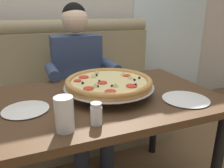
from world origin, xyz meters
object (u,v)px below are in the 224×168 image
(shaker_parmesan, at_px, (96,115))
(plate_near_right, at_px, (26,108))
(shaker_oregano, at_px, (68,109))
(plate_near_left, at_px, (186,98))
(patio_chair, at_px, (130,54))
(diner_main, at_px, (80,75))
(booth_bench, at_px, (72,99))
(pizza, at_px, (109,82))
(drinking_glass, at_px, (65,116))
(dining_table, at_px, (100,111))

(shaker_parmesan, xyz_separation_m, plate_near_right, (-0.28, 0.26, -0.03))
(shaker_oregano, height_order, plate_near_left, shaker_oregano)
(shaker_parmesan, height_order, patio_chair, patio_chair)
(diner_main, height_order, shaker_parmesan, diner_main)
(booth_bench, relative_size, patio_chair, 2.09)
(pizza, bearing_deg, plate_near_left, -31.63)
(pizza, xyz_separation_m, plate_near_left, (0.36, -0.22, -0.07))
(diner_main, height_order, pizza, diner_main)
(plate_near_left, height_order, drinking_glass, drinking_glass)
(shaker_oregano, distance_m, patio_chair, 2.73)
(drinking_glass, bearing_deg, plate_near_right, 119.40)
(booth_bench, bearing_deg, dining_table, -90.00)
(shaker_oregano, xyz_separation_m, plate_near_right, (-0.18, 0.16, -0.04))
(pizza, distance_m, plate_near_right, 0.46)
(shaker_parmesan, height_order, plate_near_right, shaker_parmesan)
(drinking_glass, bearing_deg, shaker_oregano, 72.77)
(booth_bench, bearing_deg, patio_chair, 44.97)
(booth_bench, xyz_separation_m, plate_near_right, (-0.40, -0.91, 0.36))
(shaker_parmesan, xyz_separation_m, drinking_glass, (-0.13, -0.00, 0.02))
(drinking_glass, bearing_deg, diner_main, 72.91)
(shaker_oregano, bearing_deg, drinking_glass, -107.23)
(booth_bench, relative_size, drinking_glass, 12.21)
(dining_table, bearing_deg, patio_chair, 59.73)
(plate_near_left, relative_size, drinking_glass, 1.73)
(shaker_oregano, distance_m, plate_near_right, 0.24)
(booth_bench, xyz_separation_m, plate_near_left, (0.42, -1.09, 0.36))
(booth_bench, bearing_deg, plate_near_left, -68.86)
(diner_main, xyz_separation_m, plate_near_left, (0.39, -0.82, 0.05))
(booth_bench, relative_size, dining_table, 1.34)
(pizza, height_order, drinking_glass, drinking_glass)
(diner_main, height_order, shaker_oregano, diner_main)
(patio_chair, bearing_deg, drinking_glass, -121.62)
(booth_bench, distance_m, pizza, 0.97)
(dining_table, relative_size, plate_near_left, 5.27)
(plate_near_right, distance_m, drinking_glass, 0.31)
(booth_bench, height_order, plate_near_left, booth_bench)
(plate_near_right, bearing_deg, shaker_parmesan, -42.52)
(booth_bench, bearing_deg, shaker_oregano, -101.48)
(dining_table, bearing_deg, diner_main, 87.22)
(dining_table, bearing_deg, plate_near_right, -175.24)
(shaker_oregano, bearing_deg, plate_near_right, 137.77)
(dining_table, xyz_separation_m, plate_near_left, (0.42, -0.22, 0.10))
(diner_main, height_order, plate_near_left, diner_main)
(dining_table, height_order, patio_chair, patio_chair)
(booth_bench, height_order, drinking_glass, booth_bench)
(booth_bench, xyz_separation_m, patio_chair, (1.23, 1.23, 0.13))
(booth_bench, xyz_separation_m, shaker_oregano, (-0.22, -1.07, 0.40))
(plate_near_right, relative_size, drinking_glass, 1.53)
(pizza, bearing_deg, dining_table, -170.63)
(patio_chair, bearing_deg, diner_main, -128.75)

